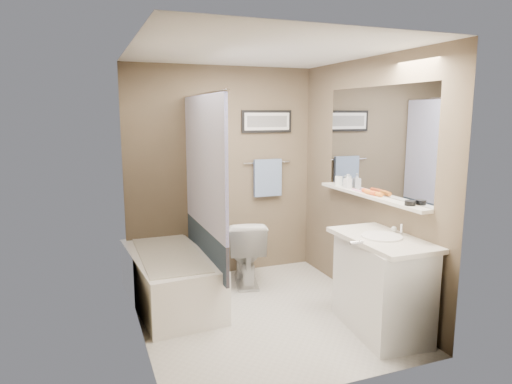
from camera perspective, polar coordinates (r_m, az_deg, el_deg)
name	(u,v)px	position (r m, az deg, el deg)	size (l,w,h in m)	color
ground	(262,314)	(4.45, 0.72, -15.06)	(2.50, 2.50, 0.00)	beige
ceiling	(262,53)	(4.07, 0.79, 16.96)	(2.20, 2.50, 0.04)	silver
wall_back	(222,173)	(5.25, -4.24, 2.41)	(2.20, 0.04, 2.40)	brown
wall_front	(332,218)	(3.01, 9.48, -3.22)	(2.20, 0.04, 2.40)	brown
wall_left	(139,197)	(3.83, -14.41, -0.60)	(0.04, 2.50, 2.40)	brown
wall_right	(364,183)	(4.60, 13.34, 1.14)	(0.04, 2.50, 2.40)	brown
tile_surround	(132,209)	(4.36, -15.24, -2.09)	(0.02, 1.55, 2.00)	beige
curtain_rod	(203,94)	(4.40, -6.66, 12.05)	(0.02, 0.02, 1.55)	silver
curtain_upper	(204,163)	(4.42, -6.50, 3.60)	(0.03, 1.45, 1.28)	white
curtain_lower	(206,245)	(4.58, -6.30, -6.66)	(0.03, 1.45, 0.36)	#2A3C4F
mirror	(376,141)	(4.44, 14.76, 6.23)	(0.02, 1.60, 1.00)	silver
shelf	(369,196)	(4.47, 13.90, -0.43)	(0.12, 1.60, 0.03)	silver
towel_bar	(267,162)	(5.40, 1.40, 3.71)	(0.02, 0.02, 0.60)	silver
towel	(268,178)	(5.41, 1.47, 1.79)	(0.34, 0.05, 0.44)	#9BBAE2
art_frame	(267,121)	(5.39, 1.35, 8.81)	(0.62, 0.03, 0.26)	black
art_mat	(267,121)	(5.38, 1.41, 8.81)	(0.56, 0.00, 0.20)	white
art_image	(267,121)	(5.37, 1.42, 8.81)	(0.50, 0.00, 0.13)	#595959
door	(401,240)	(3.36, 17.66, -5.73)	(0.80, 0.02, 2.00)	silver
door_handle	(356,243)	(3.21, 12.43, -6.21)	(0.02, 0.02, 0.10)	silver
bathtub	(170,278)	(4.70, -10.73, -10.55)	(0.70, 1.50, 0.50)	white
tub_rim	(169,254)	(4.62, -10.83, -7.65)	(0.56, 1.36, 0.02)	beige
toilet	(245,251)	(5.10, -1.33, -7.40)	(0.41, 0.71, 0.73)	silver
vanity	(381,286)	(4.16, 15.40, -11.31)	(0.50, 0.90, 0.80)	silver
countertop	(383,239)	(4.02, 15.56, -5.73)	(0.54, 0.96, 0.04)	silver
sink_basin	(382,236)	(4.01, 15.46, -5.36)	(0.34, 0.34, 0.01)	white
faucet_spout	(402,229)	(4.12, 17.74, -4.47)	(0.02, 0.02, 0.10)	silver
faucet_knob	(394,229)	(4.20, 16.87, -4.44)	(0.05, 0.05, 0.05)	silver
candle_bowl_near	(410,203)	(4.01, 18.71, -1.32)	(0.09, 0.09, 0.04)	black
hair_brush_front	(374,193)	(4.40, 14.50, -0.13)	(0.04, 0.04, 0.22)	orange
hair_brush_back	(369,192)	(4.46, 13.97, 0.02)	(0.04, 0.04, 0.22)	#EF5321
pink_comb	(356,190)	(4.64, 12.45, 0.22)	(0.03, 0.16, 0.01)	pink
glass_jar	(339,181)	(4.91, 10.30, 1.36)	(0.08, 0.08, 0.10)	white
soap_bottle	(348,181)	(4.76, 11.38, 1.35)	(0.07, 0.07, 0.15)	#999999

